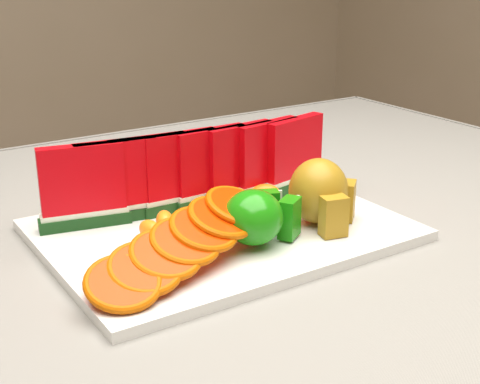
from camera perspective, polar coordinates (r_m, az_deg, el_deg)
The scene contains 10 objects.
table at distance 0.79m, azimuth -6.95°, elevation -12.23°, with size 1.40×0.90×0.75m.
tablecloth at distance 0.76m, azimuth -7.14°, elevation -8.22°, with size 1.53×1.03×0.20m.
platter at distance 0.78m, azimuth -1.60°, elevation -3.25°, with size 0.40×0.30×0.01m.
apple_cluster at distance 0.72m, azimuth 1.50°, elevation -2.11°, with size 0.10×0.08×0.06m.
pear_cluster at distance 0.78m, azimuth 6.92°, elevation -0.08°, with size 0.09×0.09×0.08m.
side_plate at distance 0.95m, azimuth -6.36°, elevation 0.84°, with size 0.22×0.22×0.01m.
watermelon_row at distance 0.82m, azimuth -3.75°, elevation 1.77°, with size 0.39×0.07×0.10m.
orange_fan_front at distance 0.67m, azimuth -4.70°, elevation -4.20°, with size 0.25×0.14×0.06m.
orange_fan_back at distance 0.86m, azimuth -8.49°, elevation 0.37°, with size 0.24×0.11×0.04m.
tangerine_segments at distance 0.79m, azimuth -1.99°, elevation -1.55°, with size 0.21×0.07×0.02m.
Camera 1 is at (-0.28, -0.61, 1.07)m, focal length 50.00 mm.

